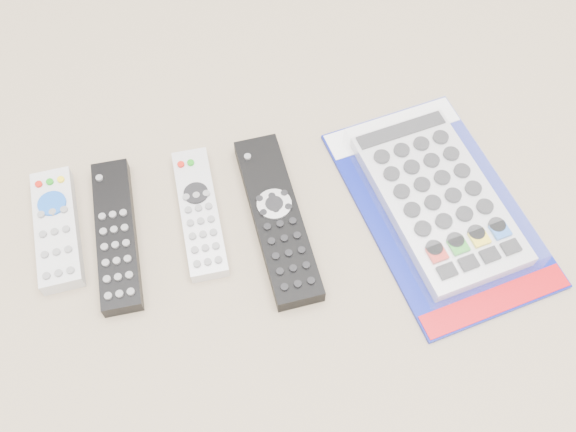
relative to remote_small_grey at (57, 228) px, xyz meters
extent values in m
plane|color=tan|center=(0.25, -0.02, -0.01)|extent=(5.00, 5.00, 0.00)
cube|color=silver|center=(0.00, 0.00, 0.00)|extent=(0.06, 0.16, 0.02)
cylinder|color=blue|center=(0.00, 0.03, 0.01)|extent=(0.04, 0.04, 0.00)
cube|color=black|center=(0.07, -0.02, 0.00)|extent=(0.05, 0.20, 0.02)
cube|color=silver|center=(0.17, -0.01, 0.00)|extent=(0.05, 0.18, 0.02)
cylinder|color=black|center=(0.17, 0.01, 0.01)|extent=(0.03, 0.03, 0.00)
cube|color=black|center=(0.27, -0.04, 0.00)|extent=(0.07, 0.24, 0.02)
cylinder|color=silver|center=(0.26, -0.02, 0.01)|extent=(0.05, 0.05, 0.00)
cube|color=navy|center=(0.47, -0.05, -0.01)|extent=(0.24, 0.34, 0.01)
cube|color=white|center=(0.44, 0.07, -0.01)|extent=(0.19, 0.07, 0.00)
cube|color=red|center=(0.49, -0.19, -0.01)|extent=(0.19, 0.06, 0.00)
cube|color=silver|center=(0.47, -0.05, 0.00)|extent=(0.17, 0.26, 0.02)
cube|color=white|center=(0.47, -0.05, 0.01)|extent=(0.19, 0.28, 0.04)
camera|label=1|loc=(0.20, -0.42, 0.68)|focal=40.00mm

